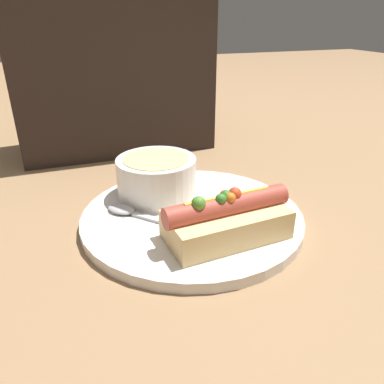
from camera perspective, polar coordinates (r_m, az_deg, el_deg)
ground_plane at (r=0.51m, az=0.00°, el=-4.50°), size 4.00×4.00×0.00m
dinner_plate at (r=0.50m, az=0.00°, el=-3.81°), size 0.29×0.29×0.01m
hot_dog at (r=0.44m, az=5.27°, el=-4.16°), size 0.15×0.08×0.06m
soup_bowl at (r=0.53m, az=-5.41°, el=2.55°), size 0.11×0.11×0.06m
spoon at (r=0.49m, az=-8.54°, el=-3.25°), size 0.12×0.12×0.01m
seated_diner at (r=0.77m, az=-12.51°, el=22.82°), size 0.36×0.16×0.52m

